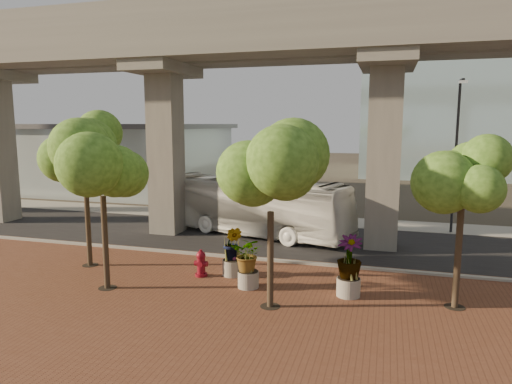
# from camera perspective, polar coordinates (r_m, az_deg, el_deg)

# --- Properties ---
(ground) EXTENTS (160.00, 160.00, 0.00)m
(ground) POSITION_cam_1_polar(r_m,az_deg,el_deg) (23.35, 0.16, -7.13)
(ground) COLOR #353026
(ground) RESTS_ON ground
(brick_plaza) EXTENTS (70.00, 13.00, 0.06)m
(brick_plaza) POSITION_cam_1_polar(r_m,az_deg,el_deg) (16.21, -7.89, -14.29)
(brick_plaza) COLOR brown
(brick_plaza) RESTS_ON ground
(asphalt_road) EXTENTS (90.00, 8.00, 0.04)m
(asphalt_road) POSITION_cam_1_polar(r_m,az_deg,el_deg) (25.21, 1.42, -5.91)
(asphalt_road) COLOR black
(asphalt_road) RESTS_ON ground
(curb_strip) EXTENTS (70.00, 0.25, 0.16)m
(curb_strip) POSITION_cam_1_polar(r_m,az_deg,el_deg) (21.49, -1.32, -8.30)
(curb_strip) COLOR #99968E
(curb_strip) RESTS_ON ground
(far_sidewalk) EXTENTS (90.00, 3.00, 0.06)m
(far_sidewalk) POSITION_cam_1_polar(r_m,az_deg,el_deg) (30.42, 4.05, -3.40)
(far_sidewalk) COLOR #99968E
(far_sidewalk) RESTS_ON ground
(transit_viaduct) EXTENTS (72.00, 5.60, 12.40)m
(transit_viaduct) POSITION_cam_1_polar(r_m,az_deg,el_deg) (24.44, 1.48, 10.83)
(transit_viaduct) COLOR gray
(transit_viaduct) RESTS_ON ground
(station_pavilion) EXTENTS (23.00, 13.00, 6.30)m
(station_pavilion) POSITION_cam_1_polar(r_m,az_deg,el_deg) (45.94, -18.72, 4.21)
(station_pavilion) COLOR #ABBDC3
(station_pavilion) RESTS_ON ground
(transit_bus) EXTENTS (12.15, 6.04, 3.30)m
(transit_bus) POSITION_cam_1_polar(r_m,az_deg,el_deg) (26.02, -0.64, -1.77)
(transit_bus) COLOR silver
(transit_bus) RESTS_ON ground
(fire_hydrant) EXTENTS (0.56, 0.50, 1.12)m
(fire_hydrant) POSITION_cam_1_polar(r_m,az_deg,el_deg) (19.16, -6.88, -8.85)
(fire_hydrant) COLOR maroon
(fire_hydrant) RESTS_ON ground
(planter_front) EXTENTS (1.81, 1.81, 1.99)m
(planter_front) POSITION_cam_1_polar(r_m,az_deg,el_deg) (17.56, -0.98, -8.10)
(planter_front) COLOR #A9A198
(planter_front) RESTS_ON ground
(planter_right) EXTENTS (2.12, 2.12, 2.26)m
(planter_right) POSITION_cam_1_polar(r_m,az_deg,el_deg) (17.00, 11.58, -8.28)
(planter_right) COLOR #ACA89C
(planter_right) RESTS_ON ground
(planter_left) EXTENTS (1.89, 1.89, 2.07)m
(planter_left) POSITION_cam_1_polar(r_m,az_deg,el_deg) (18.94, -2.96, -6.72)
(planter_left) COLOR #A09B90
(planter_left) RESTS_ON ground
(street_tree_far_west) EXTENTS (3.69, 3.69, 6.70)m
(street_tree_far_west) POSITION_cam_1_polar(r_m,az_deg,el_deg) (20.99, -20.70, 4.59)
(street_tree_far_west) COLOR #3F3424
(street_tree_far_west) RESTS_ON ground
(street_tree_near_west) EXTENTS (3.68, 3.68, 6.34)m
(street_tree_near_west) POSITION_cam_1_polar(r_m,az_deg,el_deg) (17.77, -18.75, 2.93)
(street_tree_near_west) COLOR #3F3424
(street_tree_near_west) RESTS_ON ground
(street_tree_near_east) EXTENTS (3.60, 3.60, 6.03)m
(street_tree_near_east) POSITION_cam_1_polar(r_m,az_deg,el_deg) (15.08, 1.86, 1.40)
(street_tree_near_east) COLOR #3F3424
(street_tree_near_east) RESTS_ON ground
(street_tree_far_east) EXTENTS (3.21, 3.21, 5.97)m
(street_tree_far_east) POSITION_cam_1_polar(r_m,az_deg,el_deg) (16.48, 24.48, 1.66)
(street_tree_far_east) COLOR #3F3424
(street_tree_far_east) RESTS_ON ground
(streetlamp_west) EXTENTS (0.40, 1.17, 8.04)m
(streetlamp_west) POSITION_cam_1_polar(r_m,az_deg,el_deg) (31.89, -12.12, 5.44)
(streetlamp_west) COLOR #2A2A2E
(streetlamp_west) RESTS_ON ground
(streetlamp_east) EXTENTS (0.43, 1.26, 8.67)m
(streetlamp_east) POSITION_cam_1_polar(r_m,az_deg,el_deg) (28.19, 23.78, 5.28)
(streetlamp_east) COLOR #2B2C30
(streetlamp_east) RESTS_ON ground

